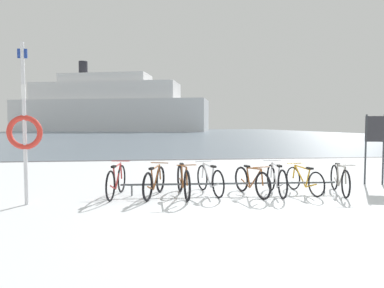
# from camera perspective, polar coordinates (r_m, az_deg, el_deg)

# --- Properties ---
(ground) EXTENTS (80.00, 132.00, 0.08)m
(ground) POSITION_cam_1_polar(r_m,az_deg,el_deg) (60.44, -4.58, 1.64)
(ground) COLOR silver
(bike_rack) EXTENTS (5.45, 0.32, 0.31)m
(bike_rack) POSITION_cam_1_polar(r_m,az_deg,el_deg) (8.43, 6.59, -6.86)
(bike_rack) COLOR #4C5156
(bike_rack) RESTS_ON ground
(bicycle_0) EXTENTS (0.46, 1.72, 0.84)m
(bicycle_0) POSITION_cam_1_polar(r_m,az_deg,el_deg) (8.36, -12.92, -6.26)
(bicycle_0) COLOR black
(bicycle_0) RESTS_ON ground
(bicycle_1) EXTENTS (0.64, 1.66, 0.79)m
(bicycle_1) POSITION_cam_1_polar(r_m,az_deg,el_deg) (8.20, -6.50, -6.54)
(bicycle_1) COLOR black
(bicycle_1) RESTS_ON ground
(bicycle_2) EXTENTS (0.46, 1.80, 0.84)m
(bicycle_2) POSITION_cam_1_polar(r_m,az_deg,el_deg) (8.15, -1.52, -6.43)
(bicycle_2) COLOR black
(bicycle_2) RESTS_ON ground
(bicycle_3) EXTENTS (0.55, 1.65, 0.80)m
(bicycle_3) POSITION_cam_1_polar(r_m,az_deg,el_deg) (8.46, 3.07, -6.18)
(bicycle_3) COLOR black
(bicycle_3) RESTS_ON ground
(bicycle_4) EXTENTS (0.57, 1.63, 0.77)m
(bicycle_4) POSITION_cam_1_polar(r_m,az_deg,el_deg) (8.40, 10.25, -6.38)
(bicycle_4) COLOR black
(bicycle_4) RESTS_ON ground
(bicycle_5) EXTENTS (0.46, 1.69, 0.83)m
(bicycle_5) POSITION_cam_1_polar(r_m,az_deg,el_deg) (8.64, 14.36, -6.01)
(bicycle_5) COLOR black
(bicycle_5) RESTS_ON ground
(bicycle_6) EXTENTS (0.47, 1.56, 0.74)m
(bicycle_6) POSITION_cam_1_polar(r_m,az_deg,el_deg) (9.03, 18.77, -5.91)
(bicycle_6) COLOR black
(bicycle_6) RESTS_ON ground
(bicycle_7) EXTENTS (0.60, 1.67, 0.80)m
(bicycle_7) POSITION_cam_1_polar(r_m,az_deg,el_deg) (9.26, 24.14, -5.63)
(bicycle_7) COLOR black
(bicycle_7) RESTS_ON ground
(info_sign) EXTENTS (0.54, 0.17, 2.06)m
(info_sign) POSITION_cam_1_polar(r_m,az_deg,el_deg) (11.06, 29.04, 1.08)
(info_sign) COLOR #33383D
(info_sign) RESTS_ON ground
(rescue_post) EXTENTS (0.75, 0.12, 3.55)m
(rescue_post) POSITION_cam_1_polar(r_m,az_deg,el_deg) (8.08, -26.94, 2.42)
(rescue_post) COLOR silver
(rescue_post) RESTS_ON ground
(ferry_ship) EXTENTS (52.94, 25.41, 18.76)m
(ferry_ship) POSITION_cam_1_polar(r_m,az_deg,el_deg) (91.75, -14.03, 6.09)
(ferry_ship) COLOR silver
(ferry_ship) RESTS_ON ground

